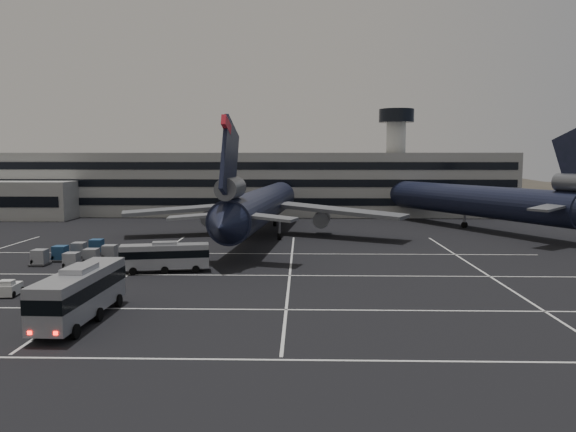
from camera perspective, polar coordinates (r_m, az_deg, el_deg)
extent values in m
plane|color=black|center=(60.00, -11.53, -6.69)|extent=(260.00, 260.00, 0.00)
cube|color=silver|center=(39.68, -18.83, -13.53)|extent=(90.00, 0.25, 0.01)
cube|color=silver|center=(50.59, -14.09, -9.13)|extent=(90.00, 0.25, 0.01)
cube|color=silver|center=(63.81, -10.72, -5.90)|extent=(90.00, 0.25, 0.01)
cube|color=silver|center=(77.31, -8.54, -3.78)|extent=(90.00, 0.25, 0.01)
cube|color=silver|center=(67.20, -15.39, -5.41)|extent=(0.25, 55.00, 0.01)
cube|color=silver|center=(64.37, 0.21, -5.69)|extent=(0.25, 55.00, 0.01)
cube|color=silver|center=(67.60, 19.29, -5.47)|extent=(0.25, 55.00, 0.01)
cube|color=gray|center=(129.85, -4.47, 3.31)|extent=(120.00, 18.00, 14.00)
cube|color=black|center=(121.09, -4.90, 1.45)|extent=(118.00, 0.20, 1.60)
cube|color=black|center=(120.84, -4.92, 3.34)|extent=(118.00, 0.20, 1.60)
cube|color=black|center=(120.73, -4.93, 5.10)|extent=(118.00, 0.20, 1.60)
cube|color=gray|center=(133.37, -26.94, 1.46)|extent=(30.00, 10.00, 8.00)
cylinder|color=gray|center=(132.82, 10.86, 5.01)|extent=(4.40, 4.40, 22.00)
cylinder|color=black|center=(133.14, 10.96, 9.96)|extent=(8.00, 8.00, 3.00)
ellipsoid|color=#38332B|center=(239.73, -16.39, 0.12)|extent=(196.00, 140.00, 32.00)
ellipsoid|color=#38332B|center=(229.18, 5.59, -0.68)|extent=(252.00, 180.00, 44.00)
ellipsoid|color=#38332B|center=(247.73, 24.39, 0.36)|extent=(168.00, 120.00, 24.00)
cylinder|color=black|center=(90.74, -2.72, 1.03)|extent=(10.04, 48.31, 5.60)
cone|color=black|center=(116.59, -0.60, 2.14)|extent=(5.99, 5.00, 5.60)
cone|color=black|center=(64.89, -6.58, -0.99)|extent=(5.48, 5.45, 5.04)
cube|color=black|center=(67.83, -5.97, 5.59)|extent=(1.38, 9.48, 10.97)
cube|color=red|center=(66.47, -6.30, 9.20)|extent=(0.85, 3.27, 2.24)
cylinder|color=#595B60|center=(68.41, -5.85, 2.83)|extent=(3.25, 6.23, 2.70)
cube|color=slate|center=(70.21, -9.07, 0.00)|extent=(7.83, 4.05, 0.87)
cube|color=slate|center=(68.40, -2.29, -0.09)|extent=(8.12, 5.29, 0.87)
cube|color=slate|center=(95.59, -9.93, 0.72)|extent=(22.65, 11.58, 1.75)
cylinder|color=#595B60|center=(97.83, -7.73, -0.13)|extent=(3.20, 5.73, 2.70)
cube|color=slate|center=(91.60, 5.22, 0.56)|extent=(22.07, 14.99, 1.75)
cylinder|color=#595B60|center=(94.89, 3.45, -0.27)|extent=(3.20, 5.73, 2.70)
cylinder|color=slate|center=(106.14, -1.35, 0.13)|extent=(0.44, 0.44, 3.00)
cylinder|color=black|center=(106.32, -1.35, -0.75)|extent=(0.60, 1.14, 1.10)
cylinder|color=slate|center=(89.69, -4.94, -0.97)|extent=(0.44, 0.44, 3.00)
cylinder|color=black|center=(89.90, -4.93, -2.02)|extent=(0.60, 1.14, 1.10)
cylinder|color=slate|center=(88.61, -0.88, -1.03)|extent=(0.44, 0.44, 3.00)
cylinder|color=black|center=(88.83, -0.88, -2.09)|extent=(0.60, 1.14, 1.10)
cylinder|color=black|center=(108.46, 17.57, 1.57)|extent=(26.70, 45.35, 5.60)
cone|color=black|center=(128.81, 9.60, 2.42)|extent=(7.03, 6.55, 5.60)
cylinder|color=#595B60|center=(93.09, 27.13, 3.03)|extent=(5.12, 6.57, 2.70)
cube|color=slate|center=(90.32, 25.15, 0.82)|extent=(7.85, 7.20, 0.87)
cylinder|color=slate|center=(108.72, 17.52, -0.01)|extent=(0.44, 0.44, 3.00)
cylinder|color=black|center=(108.89, 17.49, -0.87)|extent=(0.94, 1.21, 1.10)
cube|color=#92959A|center=(47.96, -20.33, -7.28)|extent=(3.22, 12.67, 3.44)
cube|color=black|center=(47.87, -20.35, -6.79)|extent=(3.28, 12.73, 1.09)
cube|color=#92959A|center=(47.57, -20.41, -5.02)|extent=(1.93, 3.49, 0.40)
cylinder|color=black|center=(45.17, -24.19, -10.61)|extent=(0.40, 1.11, 1.10)
cylinder|color=black|center=(43.96, -20.81, -10.92)|extent=(0.40, 1.11, 1.10)
cylinder|color=black|center=(48.97, -21.81, -9.23)|extent=(0.40, 1.11, 1.10)
cylinder|color=black|center=(47.86, -18.65, -9.46)|extent=(0.40, 1.11, 1.10)
cylinder|color=black|center=(52.87, -19.79, -8.04)|extent=(0.40, 1.11, 1.10)
cylinder|color=black|center=(51.84, -16.84, -8.22)|extent=(0.40, 1.11, 1.10)
cube|color=#FF0C05|center=(43.19, -24.77, -10.73)|extent=(0.29, 0.10, 0.25)
cube|color=#FF0C05|center=(42.38, -22.54, -10.95)|extent=(0.29, 0.10, 0.25)
cube|color=#92959A|center=(65.46, -12.39, -4.00)|extent=(10.11, 4.10, 2.69)
cube|color=black|center=(65.41, -12.40, -3.73)|extent=(10.18, 4.17, 0.85)
cube|color=#92959A|center=(65.22, -12.42, -2.70)|extent=(2.92, 1.93, 0.31)
cylinder|color=black|center=(64.54, -9.34, -5.36)|extent=(0.90, 0.45, 0.86)
cylinder|color=black|center=(66.74, -9.35, -4.98)|extent=(0.90, 0.45, 0.86)
cylinder|color=black|center=(64.62, -12.41, -5.40)|extent=(0.90, 0.45, 0.86)
cylinder|color=black|center=(66.82, -12.32, -5.03)|extent=(0.90, 0.45, 0.86)
cylinder|color=black|center=(64.89, -15.47, -5.44)|extent=(0.90, 0.45, 0.86)
cylinder|color=black|center=(67.08, -15.28, -5.06)|extent=(0.90, 0.45, 0.86)
cube|color=silver|center=(59.57, -26.36, -6.67)|extent=(1.52, 2.59, 1.03)
cube|color=silver|center=(58.92, -26.62, -6.14)|extent=(1.32, 1.10, 0.57)
cylinder|color=black|center=(58.57, -26.15, -7.18)|extent=(0.29, 0.65, 0.64)
cylinder|color=black|center=(60.70, -26.53, -6.75)|extent=(0.29, 0.65, 0.64)
cylinder|color=black|center=(60.19, -25.44, -6.80)|extent=(0.29, 0.65, 0.64)
cube|color=#2D2D30|center=(74.53, -23.87, -4.47)|extent=(2.74, 2.90, 0.19)
cylinder|color=black|center=(74.54, -23.87, -4.52)|extent=(0.10, 0.21, 0.21)
cube|color=#93969B|center=(74.38, -23.90, -3.77)|extent=(2.13, 2.13, 1.67)
cube|color=#2D2D30|center=(70.72, -21.09, -4.90)|extent=(2.74, 2.90, 0.19)
cylinder|color=black|center=(70.73, -21.09, -4.95)|extent=(0.10, 0.21, 0.21)
cube|color=#93969B|center=(70.56, -21.12, -4.16)|extent=(2.13, 2.13, 1.67)
cube|color=#2D2D30|center=(76.57, -22.10, -4.13)|extent=(2.74, 2.90, 0.19)
cylinder|color=black|center=(76.58, -22.10, -4.18)|extent=(0.10, 0.21, 0.21)
cube|color=navy|center=(76.42, -22.13, -3.45)|extent=(2.13, 2.13, 1.67)
cube|color=#2D2D30|center=(72.87, -19.31, -4.53)|extent=(2.74, 2.90, 0.19)
cylinder|color=black|center=(72.88, -19.31, -4.57)|extent=(0.10, 0.21, 0.21)
cube|color=#93969B|center=(72.71, -19.34, -3.81)|extent=(2.13, 2.13, 1.67)
cube|color=#2D2D30|center=(78.69, -20.43, -3.81)|extent=(2.74, 2.90, 0.19)
cylinder|color=black|center=(78.70, -20.43, -3.85)|extent=(0.10, 0.21, 0.21)
cube|color=#93969B|center=(78.54, -20.45, -3.14)|extent=(2.13, 2.13, 1.67)
cube|color=#2D2D30|center=(75.08, -17.64, -4.17)|extent=(2.74, 2.90, 0.19)
cylinder|color=black|center=(75.09, -17.64, -4.21)|extent=(0.10, 0.21, 0.21)
cube|color=#93969B|center=(74.93, -17.66, -3.47)|extent=(2.13, 2.13, 1.67)
cube|color=#2D2D30|center=(80.86, -18.85, -3.49)|extent=(2.74, 2.90, 0.19)
cylinder|color=black|center=(80.87, -18.84, -3.54)|extent=(0.10, 0.21, 0.21)
cube|color=navy|center=(80.72, -18.87, -2.84)|extent=(2.13, 2.13, 1.67)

